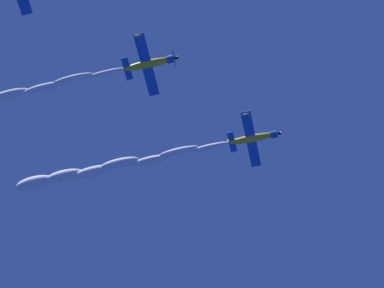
% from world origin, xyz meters
% --- Properties ---
extents(airplane_lead, '(8.07, 8.02, 3.05)m').
position_xyz_m(airplane_lead, '(4.26, 3.89, 74.65)').
color(airplane_lead, gold).
extents(airplane_left_wingman, '(8.05, 8.04, 2.87)m').
position_xyz_m(airplane_left_wingman, '(24.79, 5.75, 74.75)').
color(airplane_left_wingman, gold).
extents(smoke_trail_lead, '(27.60, 28.01, 2.60)m').
position_xyz_m(smoke_trail_lead, '(23.73, -15.92, 75.41)').
color(smoke_trail_lead, white).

